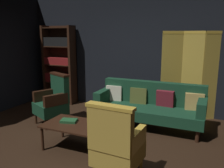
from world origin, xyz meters
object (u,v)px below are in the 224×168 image
at_px(velvet_couch, 150,104).
at_px(armchair_wing_left, 53,101).
at_px(bookshelf, 60,63).
at_px(book_green_cloth, 69,121).
at_px(folding_screen, 192,74).
at_px(coffee_table, 75,127).
at_px(armchair_gilt_accent, 116,144).

distance_m(velvet_couch, armchair_wing_left, 1.98).
bearing_deg(velvet_couch, armchair_wing_left, -160.29).
relative_size(bookshelf, book_green_cloth, 7.92).
relative_size(bookshelf, velvet_couch, 0.97).
bearing_deg(bookshelf, velvet_couch, -15.27).
relative_size(folding_screen, bookshelf, 0.93).
height_order(velvet_couch, armchair_wing_left, armchair_wing_left).
bearing_deg(folding_screen, armchair_wing_left, -149.24).
relative_size(folding_screen, book_green_cloth, 7.34).
bearing_deg(velvet_couch, bookshelf, 164.73).
relative_size(coffee_table, armchair_wing_left, 0.96).
distance_m(folding_screen, coffee_table, 2.82).
bearing_deg(coffee_table, bookshelf, 130.30).
distance_m(bookshelf, book_green_cloth, 2.81).
xyz_separation_m(folding_screen, book_green_cloth, (-1.68, -2.25, -0.54)).
xyz_separation_m(bookshelf, armchair_wing_left, (0.83, -1.41, -0.59)).
relative_size(folding_screen, velvet_couch, 0.90).
height_order(bookshelf, armchair_gilt_accent, bookshelf).
bearing_deg(coffee_table, velvet_couch, 59.39).
distance_m(velvet_couch, armchair_gilt_accent, 1.95).
distance_m(velvet_couch, book_green_cloth, 1.72).
xyz_separation_m(velvet_couch, armchair_wing_left, (-1.87, -0.67, 0.03)).
xyz_separation_m(folding_screen, armchair_wing_left, (-2.55, -1.52, -0.50)).
bearing_deg(book_green_cloth, bookshelf, 128.50).
height_order(bookshelf, book_green_cloth, bookshelf).
relative_size(armchair_wing_left, book_green_cloth, 4.02).
bearing_deg(bookshelf, armchair_wing_left, -59.39).
bearing_deg(coffee_table, book_green_cloth, 165.13).
height_order(bookshelf, coffee_table, bookshelf).
relative_size(bookshelf, coffee_table, 2.05).
xyz_separation_m(folding_screen, coffee_table, (-1.54, -2.29, -0.61)).
bearing_deg(bookshelf, book_green_cloth, -51.50).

